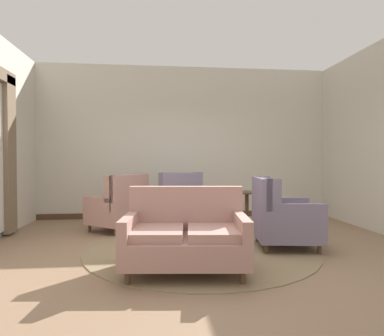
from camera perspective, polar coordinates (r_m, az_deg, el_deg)
The scene contains 12 objects.
ground at distance 4.55m, azimuth 2.04°, elevation -14.79°, with size 9.04×9.04×0.00m, color #896B51.
wall_back at distance 7.25m, azimuth -1.13°, elevation 4.53°, with size 6.62×0.08×3.33m, color beige.
wall_right at distance 6.47m, azimuth 30.58°, elevation 4.73°, with size 0.08×4.05×3.33m, color beige.
baseboard_back at distance 7.29m, azimuth -1.08°, elevation -8.17°, with size 6.46×0.03×0.12m, color #4C3323.
area_rug at distance 4.83m, azimuth 1.54°, elevation -13.75°, with size 3.29×3.29×0.01m, color #847051.
coffee_table at distance 4.91m, azimuth -0.19°, elevation -8.94°, with size 0.94×0.94×0.46m.
porcelain_vase at distance 4.84m, azimuth -0.68°, elevation -6.49°, with size 0.17×0.17×0.34m.
settee at distance 3.77m, azimuth -1.14°, elevation -11.95°, with size 1.44×0.97×0.95m.
armchair_near_sideboard at distance 6.20m, azimuth -2.57°, elevation -6.28°, with size 0.97×0.99×1.04m.
armchair_back_corner at distance 5.98m, azimuth -12.51°, elevation -6.67°, with size 1.14×1.16×1.01m.
armchair_foreground_right at distance 4.90m, azimuth 15.36°, elevation -8.47°, with size 0.96×0.93×1.02m.
side_table at distance 6.07m, azimuth 9.60°, elevation -6.70°, with size 0.47×0.47×0.69m.
Camera 1 is at (-0.61, -4.32, 1.26)m, focal length 30.38 mm.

